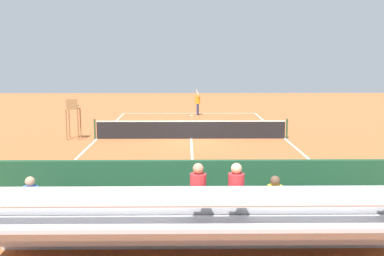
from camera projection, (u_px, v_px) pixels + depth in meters
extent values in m
plane|color=#BC6033|center=(191.00, 139.00, 25.09)|extent=(60.00, 60.00, 0.00)
cube|color=white|center=(190.00, 113.00, 35.96)|extent=(10.00, 0.10, 0.01)
cube|color=white|center=(195.00, 203.00, 14.22)|extent=(10.00, 0.10, 0.01)
cube|color=white|center=(285.00, 138.00, 25.15)|extent=(0.10, 22.00, 0.01)
cube|color=white|center=(97.00, 139.00, 25.03)|extent=(0.10, 22.00, 0.01)
cube|color=white|center=(190.00, 122.00, 31.07)|extent=(7.50, 0.10, 0.01)
cube|color=white|center=(193.00, 165.00, 19.11)|extent=(7.50, 0.10, 0.01)
cube|color=white|center=(191.00, 139.00, 25.09)|extent=(0.10, 12.10, 0.01)
cube|color=white|center=(190.00, 113.00, 35.96)|extent=(0.10, 0.30, 0.01)
cube|color=black|center=(191.00, 130.00, 25.02)|extent=(10.00, 0.02, 0.91)
cube|color=white|center=(191.00, 121.00, 24.94)|extent=(10.00, 0.04, 0.06)
cylinder|color=#2D5133|center=(287.00, 129.00, 25.07)|extent=(0.10, 0.10, 1.07)
cylinder|color=#2D5133|center=(95.00, 129.00, 24.94)|extent=(0.10, 0.10, 1.07)
cube|color=#1E4C2D|center=(197.00, 202.00, 11.10)|extent=(18.00, 0.16, 2.00)
cube|color=#B2B2B7|center=(198.00, 239.00, 10.88)|extent=(9.00, 0.10, 0.45)
cube|color=#B2B2B7|center=(198.00, 237.00, 10.50)|extent=(9.00, 0.80, 0.08)
cube|color=#B2B2B7|center=(198.00, 238.00, 10.91)|extent=(9.00, 0.04, 0.45)
cube|color=silver|center=(198.00, 220.00, 10.34)|extent=(8.60, 0.36, 0.04)
cube|color=silver|center=(198.00, 214.00, 10.13)|extent=(8.60, 0.03, 0.36)
cube|color=#B2B2B7|center=(199.00, 231.00, 9.64)|extent=(9.00, 0.80, 0.08)
cube|color=#B2B2B7|center=(199.00, 233.00, 10.05)|extent=(9.00, 0.04, 0.45)
cube|color=silver|center=(199.00, 213.00, 9.48)|extent=(8.60, 0.36, 0.04)
cube|color=silver|center=(200.00, 206.00, 9.27)|extent=(8.60, 0.03, 0.36)
cube|color=#B2B2B7|center=(200.00, 224.00, 8.78)|extent=(9.00, 0.80, 0.08)
cube|color=#B2B2B7|center=(200.00, 226.00, 9.19)|extent=(9.00, 0.04, 0.45)
cube|color=silver|center=(201.00, 204.00, 8.62)|extent=(8.60, 0.36, 0.04)
cube|color=silver|center=(201.00, 196.00, 8.41)|extent=(8.60, 0.03, 0.36)
cube|color=#2D2D33|center=(273.00, 208.00, 9.66)|extent=(0.32, 0.40, 0.12)
cylinder|color=yellow|center=(275.00, 196.00, 9.50)|extent=(0.30, 0.30, 0.45)
sphere|color=brown|center=(275.00, 181.00, 9.45)|extent=(0.20, 0.20, 0.20)
cube|color=#2D2D33|center=(34.00, 209.00, 9.60)|extent=(0.32, 0.40, 0.12)
cylinder|color=blue|center=(31.00, 197.00, 9.44)|extent=(0.30, 0.30, 0.45)
sphere|color=tan|center=(30.00, 181.00, 9.39)|extent=(0.20, 0.20, 0.20)
cube|color=#2D2D33|center=(68.00, 217.00, 10.46)|extent=(0.32, 0.40, 0.12)
cylinder|color=pink|center=(66.00, 206.00, 10.30)|extent=(0.30, 0.30, 0.45)
sphere|color=#8C6647|center=(66.00, 192.00, 10.25)|extent=(0.20, 0.20, 0.20)
cube|color=#2D2D33|center=(302.00, 216.00, 10.53)|extent=(0.32, 0.40, 0.12)
cylinder|color=#9399A3|center=(304.00, 205.00, 10.37)|extent=(0.30, 0.30, 0.45)
sphere|color=#8C6647|center=(305.00, 191.00, 10.32)|extent=(0.20, 0.20, 0.20)
cube|color=#2D2D33|center=(198.00, 199.00, 8.78)|extent=(0.32, 0.40, 0.12)
cylinder|color=red|center=(198.00, 186.00, 8.62)|extent=(0.30, 0.30, 0.45)
sphere|color=tan|center=(198.00, 169.00, 8.57)|extent=(0.20, 0.20, 0.20)
cube|color=#2D2D33|center=(235.00, 199.00, 8.79)|extent=(0.32, 0.40, 0.12)
cylinder|color=red|center=(236.00, 186.00, 8.63)|extent=(0.30, 0.30, 0.45)
sphere|color=beige|center=(236.00, 168.00, 8.58)|extent=(0.20, 0.20, 0.20)
cube|color=#2D2D33|center=(375.00, 215.00, 10.55)|extent=(0.32, 0.40, 0.12)
cylinder|color=white|center=(378.00, 205.00, 10.39)|extent=(0.30, 0.30, 0.45)
sphere|color=#8C6647|center=(378.00, 190.00, 10.34)|extent=(0.20, 0.20, 0.20)
cylinder|color=olive|center=(81.00, 123.00, 25.15)|extent=(0.07, 0.07, 1.60)
cylinder|color=olive|center=(69.00, 123.00, 25.14)|extent=(0.07, 0.07, 1.60)
cylinder|color=olive|center=(78.00, 125.00, 24.56)|extent=(0.07, 0.07, 1.60)
cylinder|color=olive|center=(66.00, 125.00, 24.55)|extent=(0.07, 0.07, 1.60)
cube|color=olive|center=(73.00, 109.00, 24.72)|extent=(0.56, 0.56, 0.06)
cube|color=olive|center=(72.00, 104.00, 24.45)|extent=(0.56, 0.06, 0.48)
cube|color=olive|center=(78.00, 106.00, 24.70)|extent=(0.04, 0.48, 0.04)
cube|color=olive|center=(68.00, 106.00, 24.70)|extent=(0.04, 0.48, 0.04)
cube|color=#234C2D|center=(312.00, 212.00, 12.02)|extent=(1.80, 0.40, 0.05)
cylinder|color=#234C2D|center=(341.00, 221.00, 12.06)|extent=(0.06, 0.06, 0.45)
cylinder|color=#234C2D|center=(283.00, 221.00, 12.04)|extent=(0.06, 0.06, 0.45)
cube|color=#234C2D|center=(315.00, 203.00, 11.79)|extent=(1.80, 0.04, 0.36)
cube|color=#334C8C|center=(241.00, 226.00, 11.84)|extent=(0.90, 0.36, 0.36)
cylinder|color=navy|center=(198.00, 109.00, 34.94)|extent=(0.14, 0.14, 0.85)
cylinder|color=navy|center=(197.00, 110.00, 34.72)|extent=(0.14, 0.14, 0.85)
cylinder|color=orange|center=(198.00, 100.00, 34.72)|extent=(0.42, 0.42, 0.60)
sphere|color=beige|center=(198.00, 94.00, 34.66)|extent=(0.22, 0.22, 0.22)
cylinder|color=beige|center=(197.00, 93.00, 34.43)|extent=(0.26, 0.13, 0.55)
cylinder|color=beige|center=(198.00, 99.00, 34.93)|extent=(0.10, 0.10, 0.50)
cylinder|color=black|center=(189.00, 115.00, 34.72)|extent=(0.16, 0.26, 0.03)
torus|color=#D8CC4C|center=(191.00, 116.00, 34.48)|extent=(0.41, 0.41, 0.02)
cylinder|color=white|center=(191.00, 116.00, 34.48)|extent=(0.25, 0.25, 0.00)
sphere|color=#CCDB33|center=(192.00, 120.00, 31.78)|extent=(0.07, 0.07, 0.07)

